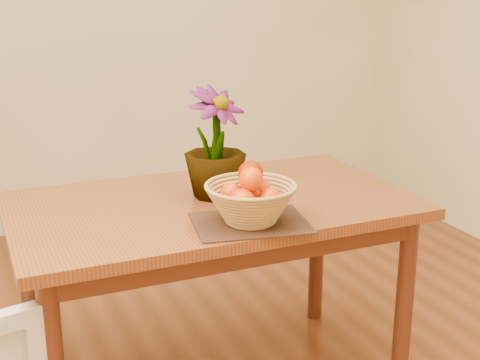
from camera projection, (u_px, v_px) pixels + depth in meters
name	position (u px, v px, depth m)	size (l,w,h in m)	color
wall_back	(92.00, 5.00, 3.90)	(4.00, 0.02, 2.70)	#FAE9BE
table	(212.00, 223.00, 2.39)	(1.40, 0.80, 0.75)	brown
placemat	(251.00, 223.00, 2.13)	(0.36, 0.27, 0.01)	#331B12
wicker_basket	(251.00, 205.00, 2.12)	(0.29, 0.29, 0.12)	#B3884A
orange_pile	(251.00, 187.00, 2.10)	(0.18, 0.17, 0.14)	red
potted_plant	(215.00, 143.00, 2.35)	(0.22, 0.22, 0.39)	#1A4213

